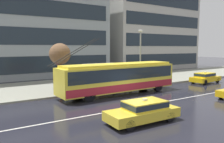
# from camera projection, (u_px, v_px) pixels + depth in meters

# --- Properties ---
(ground_plane) EXTENTS (160.00, 160.00, 0.00)m
(ground_plane) POSITION_uv_depth(u_px,v_px,m) (136.00, 102.00, 18.14)
(ground_plane) COLOR #21212A
(sidewalk_slab) EXTENTS (80.00, 10.00, 0.14)m
(sidewalk_slab) POSITION_uv_depth(u_px,v_px,m) (84.00, 84.00, 26.41)
(sidewalk_slab) COLOR gray
(sidewalk_slab) RESTS_ON ground_plane
(lane_centre_line) EXTENTS (72.00, 0.14, 0.01)m
(lane_centre_line) POSITION_uv_depth(u_px,v_px,m) (146.00, 105.00, 17.13)
(lane_centre_line) COLOR silver
(lane_centre_line) RESTS_ON ground_plane
(trolleybus) EXTENTS (12.62, 2.88, 5.16)m
(trolleybus) POSITION_uv_depth(u_px,v_px,m) (119.00, 77.00, 21.02)
(trolleybus) COLOR yellow
(trolleybus) RESTS_ON ground_plane
(taxi_oncoming_near) EXTENTS (4.50, 1.91, 1.39)m
(taxi_oncoming_near) POSITION_uv_depth(u_px,v_px,m) (143.00, 110.00, 13.20)
(taxi_oncoming_near) COLOR yellow
(taxi_oncoming_near) RESTS_ON ground_plane
(taxi_ahead_of_bus) EXTENTS (4.40, 2.11, 1.39)m
(taxi_ahead_of_bus) POSITION_uv_depth(u_px,v_px,m) (205.00, 77.00, 27.68)
(taxi_ahead_of_bus) COLOR yellow
(taxi_ahead_of_bus) RESTS_ON ground_plane
(bus_shelter) EXTENTS (3.90, 1.76, 2.53)m
(bus_shelter) POSITION_uv_depth(u_px,v_px,m) (101.00, 70.00, 23.69)
(bus_shelter) COLOR gray
(bus_shelter) RESTS_ON sidewalk_slab
(pedestrian_at_shelter) EXTENTS (0.50, 0.50, 1.69)m
(pedestrian_at_shelter) POSITION_uv_depth(u_px,v_px,m) (114.00, 76.00, 25.11)
(pedestrian_at_shelter) COLOR #2C2C4C
(pedestrian_at_shelter) RESTS_ON sidewalk_slab
(pedestrian_approaching_curb) EXTENTS (1.27, 1.27, 1.93)m
(pedestrian_approaching_curb) POSITION_uv_depth(u_px,v_px,m) (125.00, 72.00, 24.67)
(pedestrian_approaching_curb) COLOR navy
(pedestrian_approaching_curb) RESTS_ON sidewalk_slab
(pedestrian_walking_past) EXTENTS (1.27, 1.27, 2.04)m
(pedestrian_walking_past) POSITION_uv_depth(u_px,v_px,m) (130.00, 71.00, 25.67)
(pedestrian_walking_past) COLOR black
(pedestrian_walking_past) RESTS_ON sidewalk_slab
(street_lamp) EXTENTS (0.60, 0.32, 6.17)m
(street_lamp) POSITION_uv_depth(u_px,v_px,m) (140.00, 52.00, 24.87)
(street_lamp) COLOR gray
(street_lamp) RESTS_ON sidewalk_slab
(street_tree_bare) EXTENTS (2.03, 2.06, 4.64)m
(street_tree_bare) POSITION_uv_depth(u_px,v_px,m) (60.00, 54.00, 21.39)
(street_tree_bare) COLOR brown
(street_tree_bare) RESTS_ON sidewalk_slab
(office_tower_corner_left) EXTENTS (25.82, 12.55, 19.30)m
(office_tower_corner_left) POSITION_uv_depth(u_px,v_px,m) (17.00, 12.00, 33.75)
(office_tower_corner_left) COLOR #909A9E
(office_tower_corner_left) RESTS_ON ground_plane
(office_tower_corner_right) EXTENTS (20.07, 16.05, 18.92)m
(office_tower_corner_right) POSITION_uv_depth(u_px,v_px,m) (139.00, 24.00, 48.95)
(office_tower_corner_right) COLOR #B4B2AA
(office_tower_corner_right) RESTS_ON ground_plane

